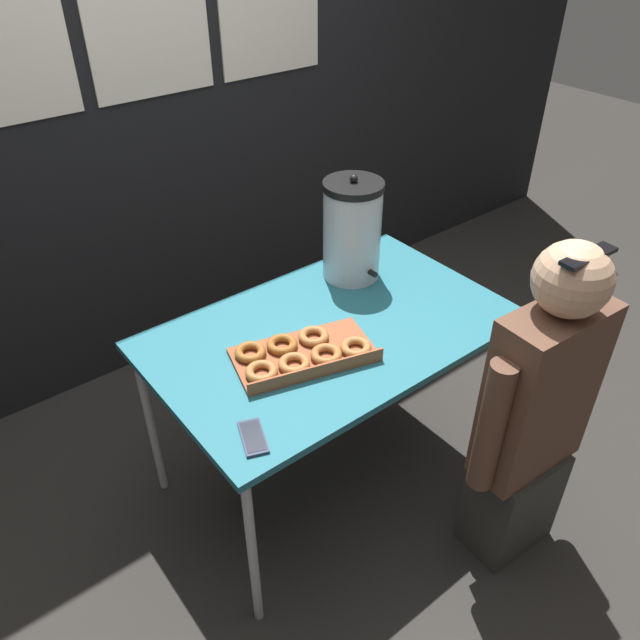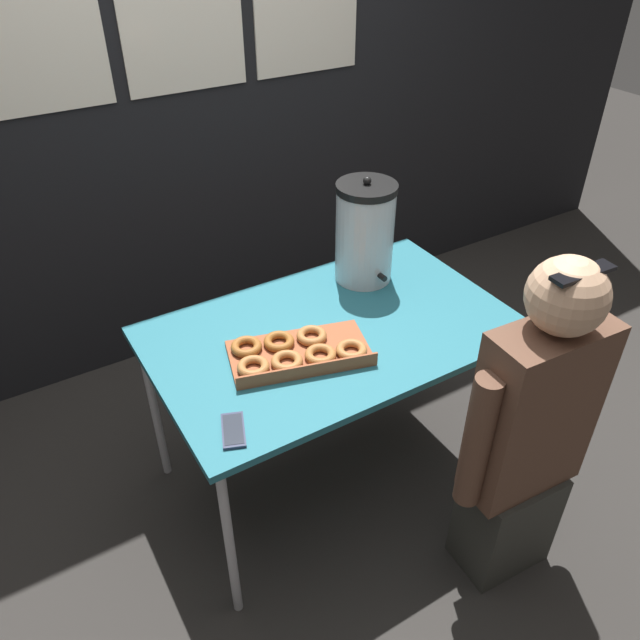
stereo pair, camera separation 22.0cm
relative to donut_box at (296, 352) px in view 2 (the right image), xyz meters
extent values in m
plane|color=#2D2B28|center=(0.19, 0.07, -0.78)|extent=(12.00, 12.00, 0.00)
cube|color=black|center=(0.19, 1.32, 0.63)|extent=(6.00, 0.10, 2.81)
cube|color=white|center=(-0.41, 1.27, 0.82)|extent=(0.54, 0.01, 0.58)
cube|color=white|center=(0.19, 1.27, 0.82)|extent=(0.54, 0.01, 0.58)
cube|color=white|center=(0.79, 1.27, 0.82)|extent=(0.54, 0.01, 0.58)
cube|color=#236675|center=(0.19, 0.07, -0.03)|extent=(1.31, 0.81, 0.03)
cylinder|color=#ADADB2|center=(-0.42, -0.29, -0.42)|extent=(0.03, 0.03, 0.73)
cylinder|color=#ADADB2|center=(0.80, -0.29, -0.42)|extent=(0.03, 0.03, 0.73)
cylinder|color=#ADADB2|center=(-0.42, 0.43, -0.42)|extent=(0.03, 0.03, 0.73)
cylinder|color=#ADADB2|center=(0.80, 0.43, -0.42)|extent=(0.03, 0.03, 0.73)
cube|color=brown|center=(0.02, 0.01, -0.01)|extent=(0.53, 0.37, 0.02)
cube|color=brown|center=(-0.02, -0.11, 0.01)|extent=(0.46, 0.14, 0.04)
torus|color=#A46734|center=(-0.16, 0.00, 0.01)|extent=(0.14, 0.14, 0.03)
torus|color=#A36633|center=(-0.06, -0.04, 0.01)|extent=(0.15, 0.15, 0.03)
torus|color=#9F622F|center=(0.06, -0.06, 0.01)|extent=(0.13, 0.13, 0.03)
torus|color=#A46734|center=(0.16, -0.10, 0.01)|extent=(0.14, 0.14, 0.03)
torus|color=#925522|center=(-0.14, 0.10, 0.01)|extent=(0.15, 0.15, 0.03)
torus|color=brown|center=(-0.03, 0.07, 0.01)|extent=(0.12, 0.12, 0.03)
torus|color=#A46633|center=(0.09, 0.04, 0.01)|extent=(0.15, 0.15, 0.03)
cylinder|color=silver|center=(0.49, 0.31, 0.17)|extent=(0.23, 0.23, 0.38)
cylinder|color=black|center=(0.49, 0.31, 0.37)|extent=(0.24, 0.24, 0.03)
sphere|color=black|center=(0.49, 0.31, 0.40)|extent=(0.03, 0.03, 0.03)
cylinder|color=black|center=(0.49, 0.19, 0.05)|extent=(0.02, 0.06, 0.02)
cube|color=#2D334C|center=(-0.33, -0.21, -0.02)|extent=(0.11, 0.16, 0.01)
cube|color=#2D333D|center=(-0.33, -0.21, -0.01)|extent=(0.10, 0.14, 0.00)
cube|color=#33332D|center=(0.51, -0.60, -0.57)|extent=(0.33, 0.23, 0.43)
cube|color=brown|center=(0.51, -0.60, -0.04)|extent=(0.40, 0.20, 0.63)
sphere|color=tan|center=(0.51, -0.60, 0.39)|extent=(0.23, 0.23, 0.23)
cube|color=black|center=(0.51, -0.63, 0.48)|extent=(0.20, 0.06, 0.01)
cylinder|color=brown|center=(0.74, -0.61, -0.07)|extent=(0.09, 0.09, 0.50)
cylinder|color=brown|center=(0.29, -0.59, -0.07)|extent=(0.09, 0.09, 0.50)
camera|label=1|loc=(-0.97, -1.33, 1.33)|focal=35.00mm
camera|label=2|loc=(-0.79, -1.46, 1.33)|focal=35.00mm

